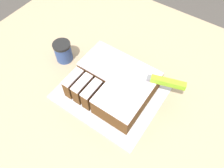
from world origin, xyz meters
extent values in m
plane|color=#4C4742|center=(0.00, 0.00, 0.00)|extent=(8.00, 8.00, 0.00)
cube|color=tan|center=(0.00, 0.00, 0.46)|extent=(1.40, 1.10, 0.92)
cube|color=silver|center=(-0.01, -0.05, 0.92)|extent=(0.38, 0.33, 0.01)
cube|color=brown|center=(-0.01, -0.01, 0.96)|extent=(0.29, 0.15, 0.08)
cube|color=white|center=(-0.01, -0.01, 1.00)|extent=(0.29, 0.15, 0.01)
cube|color=brown|center=(0.06, -0.13, 0.96)|extent=(0.15, 0.10, 0.08)
cube|color=white|center=(0.06, -0.13, 1.00)|extent=(0.15, 0.10, 0.01)
cube|color=brown|center=(-0.13, -0.13, 0.96)|extent=(0.03, 0.09, 0.08)
cube|color=white|center=(-0.13, -0.13, 1.00)|extent=(0.03, 0.09, 0.01)
cube|color=brown|center=(-0.08, -0.13, 0.96)|extent=(0.03, 0.09, 0.08)
cube|color=white|center=(-0.08, -0.13, 1.00)|extent=(0.03, 0.09, 0.01)
cube|color=brown|center=(-0.04, -0.13, 0.96)|extent=(0.03, 0.09, 0.08)
cube|color=white|center=(-0.04, -0.13, 1.00)|extent=(0.03, 0.09, 0.01)
cube|color=silver|center=(0.00, -0.02, 1.01)|extent=(0.22, 0.08, 0.00)
cube|color=slate|center=(0.10, 0.01, 1.02)|extent=(0.02, 0.03, 0.02)
cube|color=#8CCC26|center=(0.17, 0.03, 1.02)|extent=(0.12, 0.06, 0.02)
cylinder|color=#334C8C|center=(-0.27, -0.03, 0.95)|extent=(0.07, 0.07, 0.08)
cylinder|color=black|center=(-0.27, -0.03, 1.00)|extent=(0.07, 0.07, 0.01)
camera|label=1|loc=(0.25, -0.43, 1.64)|focal=35.00mm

